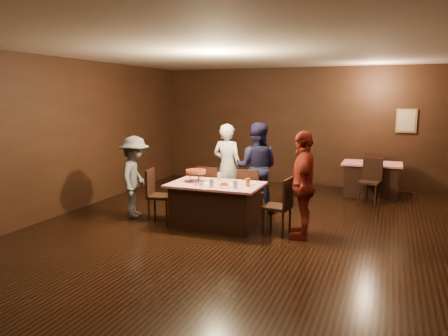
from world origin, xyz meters
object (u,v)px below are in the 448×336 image
Objects in this scene: chair_end_left at (160,195)px; plate_empty at (248,184)px; diner_grey_knit at (135,177)px; main_table at (216,205)px; pizza_stand at (196,171)px; glass_front_right at (235,184)px; glass_front_left at (212,183)px; diner_white_jacket at (227,167)px; chair_back_far at (373,171)px; chair_far_right at (251,193)px; glass_back at (219,176)px; diner_navy_hoodie at (257,167)px; back_table at (371,179)px; chair_end_right at (277,206)px; chair_far_left at (211,190)px; chair_back_near at (370,181)px; diner_red_shirt at (303,185)px; glass_amber at (248,182)px.

chair_end_left is 3.80× the size of plate_empty.
chair_end_left is 0.65m from diner_grey_knit.
chair_end_left is at bearing 180.00° from main_table.
pizza_stand reaches higher than glass_front_right.
diner_grey_knit is 10.98× the size of glass_front_left.
chair_end_left is at bearing -114.37° from diner_grey_knit.
diner_white_jacket is (-0.25, 1.25, 0.48)m from main_table.
chair_back_far reaches higher than glass_front_left.
diner_grey_knit is at bearing 168.25° from glass_front_left.
chair_far_right is 6.79× the size of glass_back.
diner_navy_hoodie is 4.66× the size of pizza_stand.
glass_back is at bearing 35.54° from pizza_stand.
chair_far_right reaches higher than back_table.
diner_white_jacket is 6.93× the size of plate_empty.
glass_front_right is at bearing -110.20° from chair_end_left.
back_table is at bearing 165.94° from chair_end_right.
chair_back_near is at bearing -144.03° from chair_far_left.
chair_end_left is (-1.50, -0.75, 0.00)m from chair_far_right.
chair_end_right reaches higher than glass_front_left.
diner_navy_hoodie is at bearing 66.93° from glass_back.
pizza_stand is (-0.80, -0.70, 0.48)m from chair_far_right.
diner_white_jacket is (-2.68, -2.87, 0.39)m from chair_back_far.
chair_end_left is 6.79× the size of glass_front_left.
chair_back_far is (1.33, 4.11, 0.00)m from chair_end_right.
diner_grey_knit is at bearing -177.67° from plate_empty.
glass_front_right is at bearing 130.21° from chair_far_left.
diner_red_shirt is at bearing 126.57° from diner_navy_hoodie.
plate_empty is (0.19, -1.11, -0.11)m from diner_navy_hoodie.
plate_empty is (-0.55, 0.15, 0.30)m from chair_end_right.
chair_end_left is at bearing 165.38° from glass_front_left.
diner_navy_hoodie is (0.36, 1.26, 0.50)m from main_table.
back_table is 5.20× the size of plate_empty.
back_table is 4.98m from chair_end_left.
diner_red_shirt is (-0.90, -2.85, 0.39)m from chair_back_near.
glass_amber is at bearing 61.18° from chair_back_far.
diner_white_jacket is 0.61m from diner_navy_hoodie.
back_table is 1.37× the size of chair_back_far.
glass_amber is (-0.50, -0.05, 0.37)m from chair_end_right.
chair_end_left is 1.74m from glass_amber.
chair_end_right is at bearing -15.26° from plate_empty.
chair_end_right reaches higher than plate_empty.
main_table is 0.70m from pizza_stand.
diner_grey_knit is at bearing 177.97° from main_table.
glass_front_left is at bearing -80.54° from glass_back.
chair_end_right is (1.50, -0.75, 0.00)m from chair_far_left.
diner_navy_hoodie reaches higher than glass_front_right.
diner_navy_hoodie reaches higher than diner_grey_knit.
diner_red_shirt is at bearing -11.86° from glass_back.
pizza_stand is (-0.76, -1.21, 0.07)m from diner_navy_hoodie.
chair_far_left and chair_far_right have the same top height.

